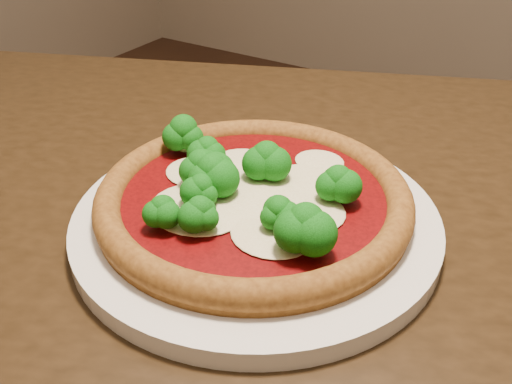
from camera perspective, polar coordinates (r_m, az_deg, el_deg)
The scene contains 3 objects.
dining_table at distance 0.60m, azimuth 4.92°, elevation -10.28°, with size 1.52×1.26×0.75m.
plate at distance 0.53m, azimuth 0.00°, elevation -2.84°, with size 0.33×0.33×0.02m, color silver.
pizza at distance 0.52m, azimuth -0.51°, elevation -0.14°, with size 0.29×0.29×0.06m.
Camera 1 is at (0.27, -0.58, 1.06)m, focal length 40.00 mm.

